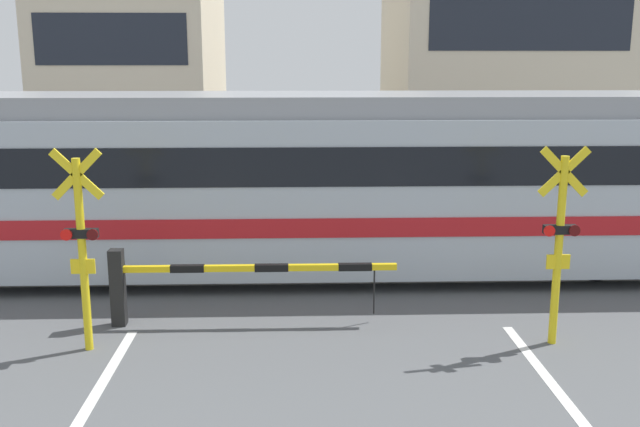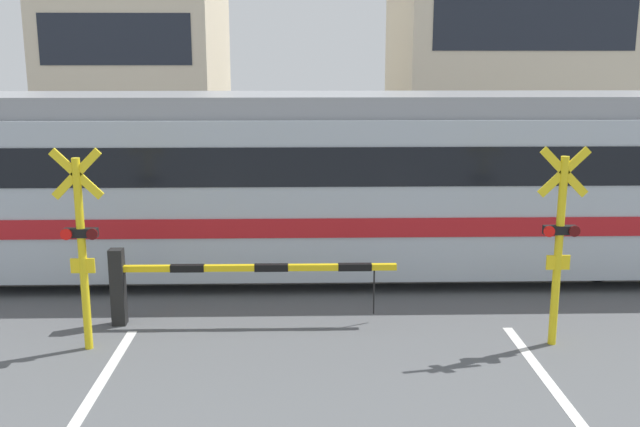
# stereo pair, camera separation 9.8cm
# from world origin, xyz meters

# --- Properties ---
(rail_track_near) EXTENTS (50.00, 0.10, 0.08)m
(rail_track_near) POSITION_xyz_m (0.00, 11.01, 0.04)
(rail_track_near) COLOR gray
(rail_track_near) RESTS_ON ground_plane
(rail_track_far) EXTENTS (50.00, 0.10, 0.08)m
(rail_track_far) POSITION_xyz_m (0.00, 12.45, 0.04)
(rail_track_far) COLOR gray
(rail_track_far) RESTS_ON ground_plane
(commuter_train) EXTENTS (19.67, 2.85, 3.27)m
(commuter_train) POSITION_xyz_m (-1.13, 11.73, 1.75)
(commuter_train) COLOR #ADB7C1
(commuter_train) RESTS_ON ground_plane
(crossing_barrier_near) EXTENTS (4.22, 0.20, 1.16)m
(crossing_barrier_near) POSITION_xyz_m (-1.88, 9.12, 0.72)
(crossing_barrier_near) COLOR black
(crossing_barrier_near) RESTS_ON ground_plane
(crossing_barrier_far) EXTENTS (4.22, 0.20, 1.16)m
(crossing_barrier_far) POSITION_xyz_m (1.88, 14.42, 0.72)
(crossing_barrier_far) COLOR black
(crossing_barrier_far) RESTS_ON ground_plane
(crossing_signal_left) EXTENTS (0.68, 0.15, 2.75)m
(crossing_signal_left) POSITION_xyz_m (-3.19, 8.21, 1.51)
(crossing_signal_left) COLOR yellow
(crossing_signal_left) RESTS_ON ground_plane
(crossing_signal_right) EXTENTS (0.68, 0.15, 2.75)m
(crossing_signal_right) POSITION_xyz_m (3.19, 8.21, 1.51)
(crossing_signal_right) COLOR yellow
(crossing_signal_right) RESTS_ON ground_plane
(pedestrian) EXTENTS (0.38, 0.22, 1.57)m
(pedestrian) POSITION_xyz_m (-0.94, 16.38, 0.90)
(pedestrian) COLOR #33384C
(pedestrian) RESTS_ON ground_plane
(building_left_of_street) EXTENTS (5.80, 7.78, 8.15)m
(building_left_of_street) POSITION_xyz_m (-6.24, 26.48, 4.07)
(building_left_of_street) COLOR beige
(building_left_of_street) RESTS_ON ground_plane
(building_right_of_street) EXTENTS (7.91, 7.78, 9.17)m
(building_right_of_street) POSITION_xyz_m (7.30, 26.48, 4.59)
(building_right_of_street) COLOR beige
(building_right_of_street) RESTS_ON ground_plane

